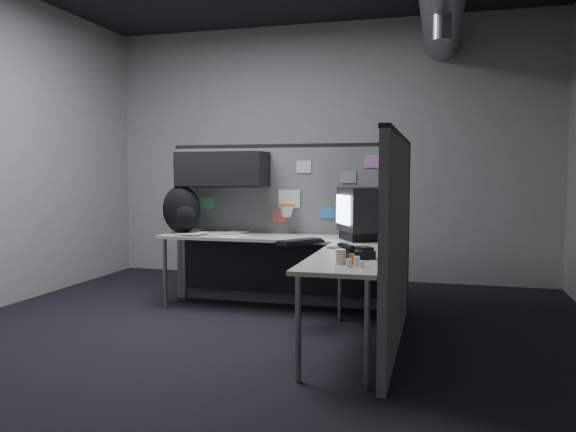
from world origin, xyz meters
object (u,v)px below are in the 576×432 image
(backpack, at_px, (182,210))
(phone, at_px, (356,253))
(monitor, at_px, (366,213))
(keyboard, at_px, (300,242))
(desk, at_px, (294,253))

(backpack, bearing_deg, phone, -50.45)
(monitor, bearing_deg, phone, -71.03)
(phone, distance_m, backpack, 2.27)
(keyboard, height_order, phone, phone)
(desk, bearing_deg, backpack, 167.51)
(keyboard, bearing_deg, monitor, 29.71)
(phone, xyz_separation_m, backpack, (-1.94, 1.16, 0.20))
(monitor, distance_m, phone, 1.12)
(keyboard, bearing_deg, desk, 106.25)
(keyboard, distance_m, phone, 0.89)
(backpack, bearing_deg, desk, -31.95)
(keyboard, relative_size, phone, 1.55)
(backpack, bearing_deg, keyboard, -39.64)
(desk, height_order, monitor, monitor)
(monitor, distance_m, backpack, 1.87)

